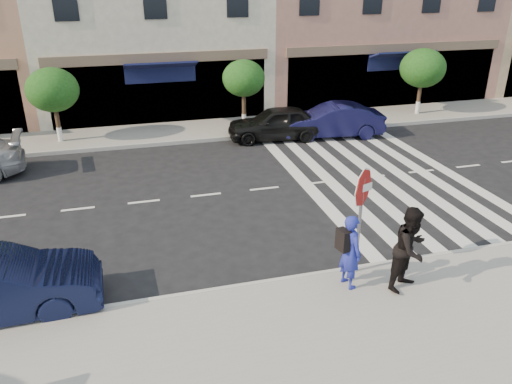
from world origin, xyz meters
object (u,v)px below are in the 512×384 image
car_far_right (333,121)px  stop_sign (362,198)px  walker (411,249)px  car_far_mid (277,123)px  photographer (350,251)px

car_far_right → stop_sign: bearing=-13.0°
stop_sign → walker: 1.52m
car_far_mid → car_far_right: size_ratio=0.96×
stop_sign → car_far_mid: 10.93m
stop_sign → car_far_mid: size_ratio=0.63×
walker → car_far_right: (3.05, 11.32, -0.42)m
walker → car_far_mid: (0.57, 11.63, -0.42)m
photographer → car_far_mid: (1.82, 11.21, -0.31)m
car_far_mid → photographer: bearing=-3.7°
car_far_mid → stop_sign: bearing=-1.9°
walker → car_far_right: size_ratio=0.45×
car_far_mid → car_far_right: (2.48, -0.30, 0.01)m
photographer → stop_sign: bearing=-54.4°
walker → car_far_right: bearing=46.0°
car_far_mid → car_far_right: bearing=88.6°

